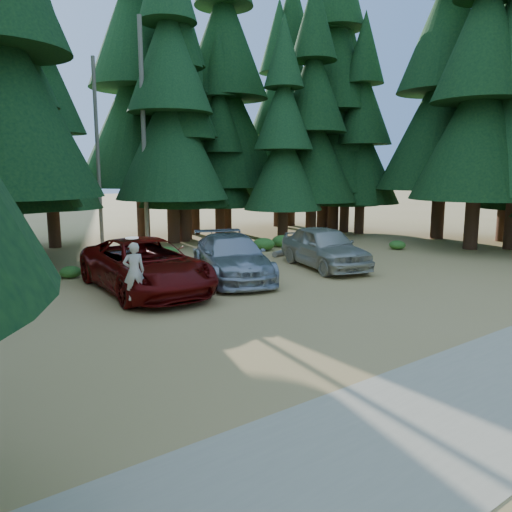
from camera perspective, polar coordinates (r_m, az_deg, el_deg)
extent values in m
plane|color=tan|center=(15.84, 7.55, -5.35)|extent=(160.00, 160.00, 0.00)
cylinder|color=slate|center=(27.96, -12.72, 13.36)|extent=(0.24, 0.24, 12.00)
cylinder|color=slate|center=(28.55, -17.64, 11.06)|extent=(0.20, 0.20, 10.00)
imported|color=#620A08|center=(17.48, -12.53, -1.05)|extent=(3.34, 6.64, 1.80)
imported|color=#AAADB2|center=(19.10, -2.76, -0.14)|extent=(4.21, 6.19, 1.67)
imported|color=#BAB6A5|center=(21.47, 7.83, 1.02)|extent=(3.45, 5.60, 1.78)
imported|color=beige|center=(14.74, -13.77, -1.70)|extent=(0.70, 0.55, 1.69)
cylinder|color=white|center=(14.63, -13.99, 2.02)|extent=(0.36, 0.36, 0.04)
cylinder|color=slate|center=(21.21, -8.48, -1.16)|extent=(3.40, 2.28, 0.27)
cylinder|color=slate|center=(25.34, -3.60, 0.67)|extent=(2.99, 1.60, 0.26)
cylinder|color=slate|center=(25.73, 5.00, 0.82)|extent=(4.40, 1.48, 0.29)
ellipsoid|color=#1E5F1C|center=(20.62, -20.43, -1.72)|extent=(0.83, 0.83, 0.46)
ellipsoid|color=#1E5F1C|center=(23.43, -10.15, 0.26)|extent=(1.14, 1.14, 0.63)
ellipsoid|color=#1E5F1C|center=(21.71, -4.99, -0.63)|extent=(0.79, 0.79, 0.44)
ellipsoid|color=#1E5F1C|center=(26.06, 0.88, 1.36)|extent=(1.17, 1.17, 0.64)
ellipsoid|color=#1E5F1C|center=(27.27, 3.05, 1.72)|extent=(1.16, 1.16, 0.64)
ellipsoid|color=#1E5F1C|center=(27.43, 15.85, 1.23)|extent=(0.85, 0.85, 0.47)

